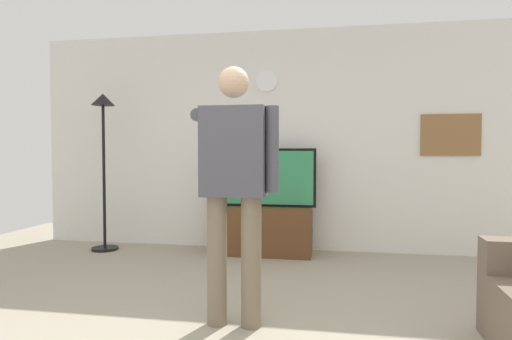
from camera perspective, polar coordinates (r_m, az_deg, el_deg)
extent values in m
cube|color=silver|center=(5.35, 4.02, 3.95)|extent=(6.40, 0.10, 2.70)
cube|color=brown|center=(5.11, 0.94, -8.03)|extent=(1.14, 0.45, 0.56)
sphere|color=black|center=(4.87, 0.49, -8.21)|extent=(0.04, 0.04, 0.04)
cube|color=black|center=(5.08, 1.03, -1.00)|extent=(1.24, 0.06, 0.69)
cube|color=#338C59|center=(5.05, 0.97, -1.02)|extent=(1.18, 0.01, 0.63)
cylinder|color=white|center=(5.39, 1.45, 11.75)|extent=(0.26, 0.03, 0.26)
cube|color=olive|center=(5.43, 24.43, 4.27)|extent=(0.65, 0.04, 0.48)
cylinder|color=black|center=(5.69, -19.44, -9.81)|extent=(0.32, 0.32, 0.03)
cylinder|color=black|center=(5.57, -19.56, -0.85)|extent=(0.04, 0.04, 1.75)
cone|color=black|center=(5.60, -19.69, 8.82)|extent=(0.28, 0.28, 0.14)
cylinder|color=#7A6B56|center=(3.05, -5.20, -11.87)|extent=(0.14, 0.14, 0.90)
cylinder|color=#7A6B56|center=(3.00, -0.64, -12.11)|extent=(0.14, 0.14, 0.90)
cube|color=#4C4C56|center=(2.93, -2.97, 2.45)|extent=(0.44, 0.22, 0.61)
sphere|color=tan|center=(2.97, -2.99, 11.58)|extent=(0.21, 0.21, 0.21)
cylinder|color=#4C4C56|center=(3.29, -6.36, 6.88)|extent=(0.09, 0.58, 0.09)
cube|color=white|center=(3.59, -4.91, 6.50)|extent=(0.04, 0.12, 0.04)
cylinder|color=#4C4C56|center=(2.88, 2.17, 2.77)|extent=(0.09, 0.09, 0.58)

